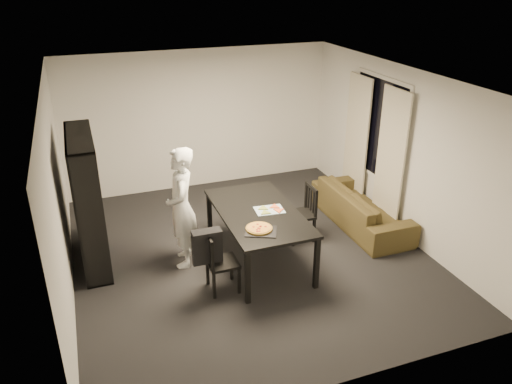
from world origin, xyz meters
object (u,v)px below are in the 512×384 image
object	(u,v)px
chair_right	(305,209)
baking_tray	(261,231)
dining_table	(258,216)
person	(182,208)
chair_left	(216,259)
sofa	(361,207)
pepperoni_pizza	(259,228)
bookshelf	(88,201)

from	to	relation	value
chair_right	baking_tray	world-z (taller)	chair_right
dining_table	baking_tray	bearing A→B (deg)	-106.99
dining_table	person	xyz separation A→B (m)	(-1.02, 0.33, 0.15)
baking_tray	chair_right	bearing A→B (deg)	41.05
dining_table	baking_tray	distance (m)	0.59
dining_table	chair_left	size ratio (longest dim) A/B	2.27
baking_tray	sofa	size ratio (longest dim) A/B	0.19
chair_left	sofa	xyz separation A→B (m)	(2.75, 0.97, -0.18)
baking_tray	sofa	xyz separation A→B (m)	(2.15, 1.03, -0.50)
chair_left	person	size ratio (longest dim) A/B	0.48
dining_table	chair_right	world-z (taller)	chair_right
baking_tray	pepperoni_pizza	xyz separation A→B (m)	(-0.01, 0.05, 0.02)
dining_table	person	world-z (taller)	person
pepperoni_pizza	sofa	distance (m)	2.44
bookshelf	baking_tray	size ratio (longest dim) A/B	4.75
bookshelf	pepperoni_pizza	distance (m)	2.45
person	sofa	xyz separation A→B (m)	(3.00, 0.14, -0.57)
chair_left	person	bearing A→B (deg)	17.30
chair_left	baking_tray	distance (m)	0.68
pepperoni_pizza	dining_table	bearing A→B (deg)	70.45
dining_table	person	distance (m)	1.08
person	bookshelf	bearing A→B (deg)	-101.93
bookshelf	chair_right	distance (m)	3.19
chair_right	pepperoni_pizza	size ratio (longest dim) A/B	2.52
chair_left	person	distance (m)	0.95
person	sofa	bearing A→B (deg)	103.65
baking_tray	pepperoni_pizza	bearing A→B (deg)	103.33
bookshelf	chair_left	world-z (taller)	bookshelf
person	baking_tray	xyz separation A→B (m)	(0.85, -0.89, -0.07)
dining_table	pepperoni_pizza	distance (m)	0.56
bookshelf	chair_left	distance (m)	2.04
bookshelf	baking_tray	world-z (taller)	bookshelf
chair_right	person	world-z (taller)	person
chair_right	person	distance (m)	1.95
baking_tray	sofa	bearing A→B (deg)	25.65
pepperoni_pizza	chair_right	bearing A→B (deg)	39.29
pepperoni_pizza	sofa	size ratio (longest dim) A/B	0.17
chair_left	baking_tray	world-z (taller)	chair_left
dining_table	pepperoni_pizza	xyz separation A→B (m)	(-0.18, -0.52, 0.10)
sofa	bookshelf	bearing A→B (deg)	85.03
pepperoni_pizza	baking_tray	bearing A→B (deg)	-76.67
bookshelf	sofa	xyz separation A→B (m)	(4.21, -0.37, -0.65)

